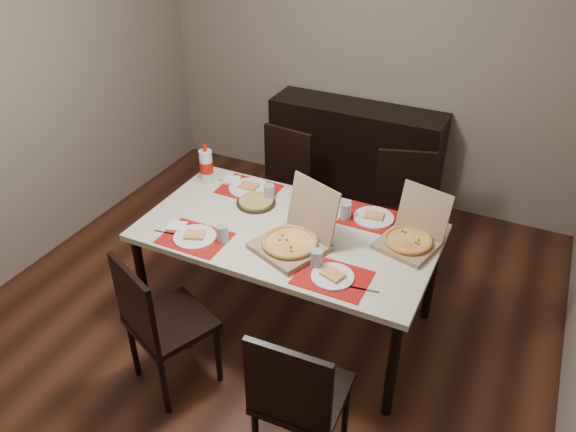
# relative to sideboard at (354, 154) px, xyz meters

# --- Properties ---
(ground) EXTENTS (3.80, 4.00, 0.02)m
(ground) POSITION_rel_sideboard_xyz_m (0.00, -1.78, -0.46)
(ground) COLOR #442214
(ground) RESTS_ON ground
(room_walls) EXTENTS (3.84, 4.02, 2.62)m
(room_walls) POSITION_rel_sideboard_xyz_m (0.00, -1.35, 1.28)
(room_walls) COLOR gray
(room_walls) RESTS_ON ground
(sideboard) EXTENTS (1.50, 0.40, 0.90)m
(sideboard) POSITION_rel_sideboard_xyz_m (0.00, 0.00, 0.00)
(sideboard) COLOR black
(sideboard) RESTS_ON ground
(dining_table) EXTENTS (1.80, 1.00, 0.75)m
(dining_table) POSITION_rel_sideboard_xyz_m (0.17, -1.71, 0.23)
(dining_table) COLOR beige
(dining_table) RESTS_ON ground
(chair_near_left) EXTENTS (0.55, 0.55, 0.93)m
(chair_near_left) POSITION_rel_sideboard_xyz_m (-0.24, -2.52, 0.06)
(chair_near_left) COLOR black
(chair_near_left) RESTS_ON ground
(chair_near_right) EXTENTS (0.44, 0.44, 0.93)m
(chair_near_right) POSITION_rel_sideboard_xyz_m (0.68, -2.65, 0.06)
(chair_near_right) COLOR black
(chair_near_right) RESTS_ON ground
(chair_far_left) EXTENTS (0.46, 0.46, 0.93)m
(chair_far_left) POSITION_rel_sideboard_xyz_m (-0.32, -0.85, 0.06)
(chair_far_left) COLOR black
(chair_far_left) RESTS_ON ground
(chair_far_right) EXTENTS (0.53, 0.53, 0.93)m
(chair_far_right) POSITION_rel_sideboard_xyz_m (0.66, -0.80, 0.06)
(chair_far_right) COLOR black
(chair_far_right) RESTS_ON ground
(setting_near_left) EXTENTS (0.47, 0.30, 0.11)m
(setting_near_left) POSITION_rel_sideboard_xyz_m (-0.27, -2.03, 0.32)
(setting_near_left) COLOR #AB0E0B
(setting_near_left) RESTS_ON dining_table
(setting_near_right) EXTENTS (0.47, 0.30, 0.11)m
(setting_near_right) POSITION_rel_sideboard_xyz_m (0.56, -2.01, 0.32)
(setting_near_right) COLOR #AB0E0B
(setting_near_right) RESTS_ON dining_table
(setting_far_left) EXTENTS (0.48, 0.30, 0.11)m
(setting_far_left) POSITION_rel_sideboard_xyz_m (-0.26, -1.40, 0.32)
(setting_far_left) COLOR #AB0E0B
(setting_far_left) RESTS_ON dining_table
(setting_far_right) EXTENTS (0.49, 0.30, 0.11)m
(setting_far_right) POSITION_rel_sideboard_xyz_m (0.57, -1.39, 0.32)
(setting_far_right) COLOR #AB0E0B
(setting_far_right) RESTS_ON dining_table
(napkin_loose) EXTENTS (0.16, 0.15, 0.02)m
(napkin_loose) POSITION_rel_sideboard_xyz_m (0.23, -1.82, 0.31)
(napkin_loose) COLOR white
(napkin_loose) RESTS_ON dining_table
(pizza_box_center) EXTENTS (0.49, 0.52, 0.37)m
(pizza_box_center) POSITION_rel_sideboard_xyz_m (0.28, -1.86, 0.36)
(pizza_box_center) COLOR #8E7052
(pizza_box_center) RESTS_ON dining_table
(pizza_box_right) EXTENTS (0.39, 0.42, 0.32)m
(pizza_box_right) POSITION_rel_sideboard_xyz_m (0.89, -1.54, 0.35)
(pizza_box_right) COLOR #8E7052
(pizza_box_right) RESTS_ON dining_table
(faina_plate) EXTENTS (0.26, 0.26, 0.03)m
(faina_plate) POSITION_rel_sideboard_xyz_m (-0.15, -1.53, 0.31)
(faina_plate) COLOR black
(faina_plate) RESTS_ON dining_table
(dip_bowl) EXTENTS (0.17, 0.17, 0.03)m
(dip_bowl) POSITION_rel_sideboard_xyz_m (0.20, -1.50, 0.32)
(dip_bowl) COLOR white
(dip_bowl) RESTS_ON dining_table
(soda_bottle) EXTENTS (0.09, 0.09, 0.28)m
(soda_bottle) POSITION_rel_sideboard_xyz_m (-0.61, -1.41, 0.42)
(soda_bottle) COLOR silver
(soda_bottle) RESTS_ON dining_table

